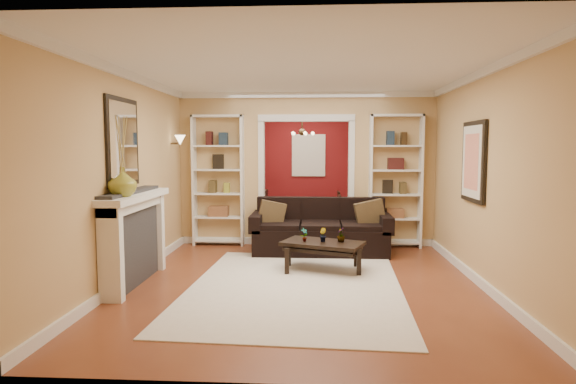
# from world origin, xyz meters

# --- Properties ---
(floor) EXTENTS (8.00, 8.00, 0.00)m
(floor) POSITION_xyz_m (0.00, 0.00, 0.00)
(floor) COLOR brown
(floor) RESTS_ON ground
(ceiling) EXTENTS (8.00, 8.00, 0.00)m
(ceiling) POSITION_xyz_m (0.00, 0.00, 2.70)
(ceiling) COLOR white
(ceiling) RESTS_ON ground
(wall_back) EXTENTS (8.00, 0.00, 8.00)m
(wall_back) POSITION_xyz_m (0.00, 4.00, 1.35)
(wall_back) COLOR tan
(wall_back) RESTS_ON ground
(wall_front) EXTENTS (8.00, 0.00, 8.00)m
(wall_front) POSITION_xyz_m (0.00, -4.00, 1.35)
(wall_front) COLOR tan
(wall_front) RESTS_ON ground
(wall_left) EXTENTS (0.00, 8.00, 8.00)m
(wall_left) POSITION_xyz_m (-2.25, 0.00, 1.35)
(wall_left) COLOR tan
(wall_left) RESTS_ON ground
(wall_right) EXTENTS (0.00, 8.00, 8.00)m
(wall_right) POSITION_xyz_m (2.25, 0.00, 1.35)
(wall_right) COLOR tan
(wall_right) RESTS_ON ground
(partition_wall) EXTENTS (4.50, 0.15, 2.70)m
(partition_wall) POSITION_xyz_m (0.00, 1.20, 1.35)
(partition_wall) COLOR tan
(partition_wall) RESTS_ON floor
(red_back_panel) EXTENTS (4.44, 0.04, 2.64)m
(red_back_panel) POSITION_xyz_m (0.00, 3.97, 1.32)
(red_back_panel) COLOR maroon
(red_back_panel) RESTS_ON floor
(dining_window) EXTENTS (0.78, 0.03, 0.98)m
(dining_window) POSITION_xyz_m (0.00, 3.93, 1.55)
(dining_window) COLOR #8CA5CC
(dining_window) RESTS_ON wall_back
(area_rug) EXTENTS (2.78, 3.76, 0.01)m
(area_rug) POSITION_xyz_m (-0.07, -1.53, 0.01)
(area_rug) COLOR silver
(area_rug) RESTS_ON floor
(sofa) EXTENTS (2.27, 0.98, 0.89)m
(sofa) POSITION_xyz_m (0.26, 0.45, 0.44)
(sofa) COLOR black
(sofa) RESTS_ON floor
(pillow_left) EXTENTS (0.43, 0.21, 0.42)m
(pillow_left) POSITION_xyz_m (-0.55, 0.43, 0.64)
(pillow_left) COLOR brown
(pillow_left) RESTS_ON sofa
(pillow_right) EXTENTS (0.47, 0.18, 0.46)m
(pillow_right) POSITION_xyz_m (1.06, 0.43, 0.66)
(pillow_right) COLOR brown
(pillow_right) RESTS_ON sofa
(coffee_table) EXTENTS (1.24, 0.95, 0.42)m
(coffee_table) POSITION_xyz_m (0.27, -0.71, 0.21)
(coffee_table) COLOR black
(coffee_table) RESTS_ON floor
(plant_left) EXTENTS (0.12, 0.12, 0.19)m
(plant_left) POSITION_xyz_m (0.02, -0.71, 0.51)
(plant_left) COLOR #336626
(plant_left) RESTS_ON coffee_table
(plant_center) EXTENTS (0.12, 0.13, 0.19)m
(plant_center) POSITION_xyz_m (0.27, -0.71, 0.51)
(plant_center) COLOR #336626
(plant_center) RESTS_ON coffee_table
(plant_right) EXTENTS (0.13, 0.13, 0.20)m
(plant_right) POSITION_xyz_m (0.53, -0.71, 0.52)
(plant_right) COLOR #336626
(plant_right) RESTS_ON coffee_table
(bookshelf_left) EXTENTS (0.90, 0.30, 2.30)m
(bookshelf_left) POSITION_xyz_m (-1.55, 1.03, 1.15)
(bookshelf_left) COLOR white
(bookshelf_left) RESTS_ON floor
(bookshelf_right) EXTENTS (0.90, 0.30, 2.30)m
(bookshelf_right) POSITION_xyz_m (1.55, 1.03, 1.15)
(bookshelf_right) COLOR white
(bookshelf_right) RESTS_ON floor
(fireplace) EXTENTS (0.32, 1.70, 1.16)m
(fireplace) POSITION_xyz_m (-2.09, -1.50, 0.58)
(fireplace) COLOR white
(fireplace) RESTS_ON floor
(vase) EXTENTS (0.43, 0.43, 0.34)m
(vase) POSITION_xyz_m (-2.09, -1.89, 1.33)
(vase) COLOR olive
(vase) RESTS_ON fireplace
(mirror) EXTENTS (0.03, 0.95, 1.10)m
(mirror) POSITION_xyz_m (-2.23, -1.50, 1.80)
(mirror) COLOR silver
(mirror) RESTS_ON wall_left
(wall_sconce) EXTENTS (0.18, 0.18, 0.22)m
(wall_sconce) POSITION_xyz_m (-2.15, 0.55, 1.83)
(wall_sconce) COLOR #FFE0A5
(wall_sconce) RESTS_ON wall_left
(framed_art) EXTENTS (0.04, 0.85, 1.05)m
(framed_art) POSITION_xyz_m (2.21, -1.00, 1.55)
(framed_art) COLOR black
(framed_art) RESTS_ON wall_right
(dining_table) EXTENTS (1.52, 0.85, 0.53)m
(dining_table) POSITION_xyz_m (-0.11, 2.54, 0.27)
(dining_table) COLOR black
(dining_table) RESTS_ON floor
(dining_chair_nw) EXTENTS (0.48, 0.48, 0.89)m
(dining_chair_nw) POSITION_xyz_m (-0.66, 2.24, 0.44)
(dining_chair_nw) COLOR black
(dining_chair_nw) RESTS_ON floor
(dining_chair_ne) EXTENTS (0.46, 0.46, 0.80)m
(dining_chair_ne) POSITION_xyz_m (0.44, 2.24, 0.40)
(dining_chair_ne) COLOR black
(dining_chair_ne) RESTS_ON floor
(dining_chair_sw) EXTENTS (0.51, 0.51, 0.85)m
(dining_chair_sw) POSITION_xyz_m (-0.66, 2.84, 0.43)
(dining_chair_sw) COLOR black
(dining_chair_sw) RESTS_ON floor
(dining_chair_se) EXTENTS (0.46, 0.46, 0.82)m
(dining_chair_se) POSITION_xyz_m (0.44, 2.84, 0.41)
(dining_chair_se) COLOR black
(dining_chair_se) RESTS_ON floor
(chandelier) EXTENTS (0.50, 0.50, 0.30)m
(chandelier) POSITION_xyz_m (0.00, 2.70, 2.02)
(chandelier) COLOR #3E301C
(chandelier) RESTS_ON ceiling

